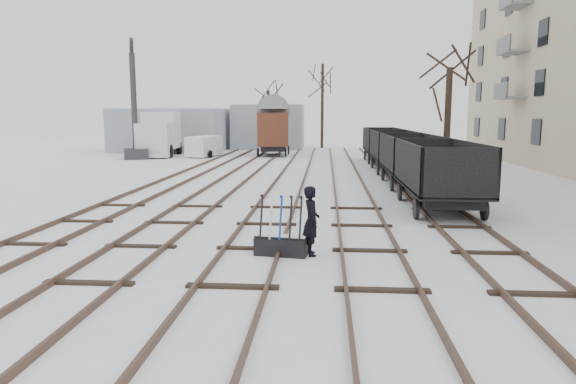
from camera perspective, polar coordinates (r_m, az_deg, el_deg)
name	(u,v)px	position (r m, az deg, el deg)	size (l,w,h in m)	color
ground	(253,249)	(13.45, -3.87, -6.38)	(120.00, 120.00, 0.00)	white
tracks	(290,180)	(26.82, 0.22, 1.32)	(13.90, 52.00, 0.16)	black
shed_left	(172,129)	(51.09, -12.77, 6.80)	(10.00, 8.00, 4.10)	#999FAC
shed_right	(269,127)	(53.20, -2.11, 7.28)	(7.00, 6.00, 4.50)	#999FAC
ground_frame	(281,244)	(12.80, -0.80, -5.83)	(1.35, 0.63, 1.49)	black
worker	(311,221)	(12.72, 2.60, -3.22)	(0.63, 0.42, 1.74)	black
freight_wagon_a	(438,184)	(19.66, 16.36, 0.87)	(2.43, 6.07, 2.48)	black
freight_wagon_b	(410,166)	(25.91, 13.42, 2.78)	(2.43, 6.07, 2.48)	black
freight_wagon_c	(393,156)	(32.22, 11.63, 3.93)	(2.43, 6.07, 2.48)	black
freight_wagon_d	(382,149)	(38.56, 10.42, 4.71)	(2.43, 6.07, 2.48)	black
box_van_wagon	(274,128)	(44.00, -1.60, 7.11)	(3.14, 5.42, 4.00)	black
lorry	(162,133)	(45.44, -13.81, 6.37)	(3.15, 8.27, 3.68)	black
panel_van	(204,146)	(43.25, -9.28, 5.06)	(2.47, 4.11, 1.69)	silver
crane	(136,128)	(42.39, -16.53, 6.84)	(2.39, 5.49, 9.22)	#2C2B30
tree_near	(447,130)	(24.78, 17.26, 6.64)	(0.30, 0.30, 5.58)	black
tree_far_left	(268,120)	(51.84, -2.19, 8.00)	(0.30, 0.30, 5.86)	black
tree_far_right	(322,106)	(54.08, 3.83, 9.48)	(0.30, 0.30, 8.64)	black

